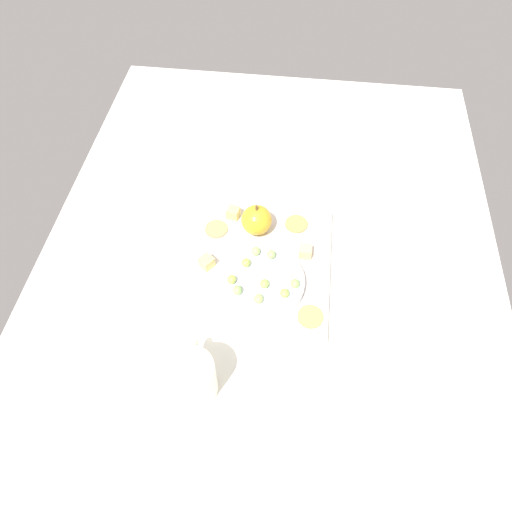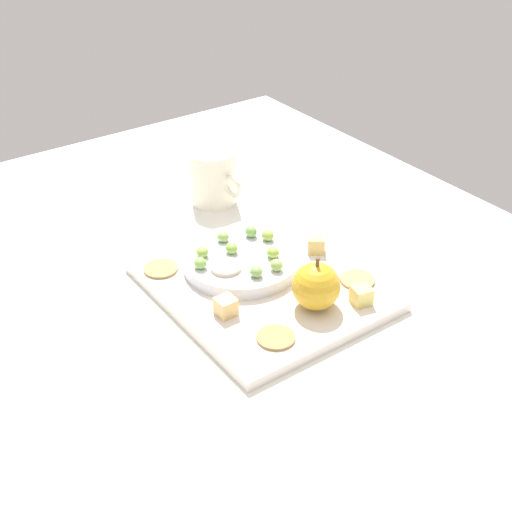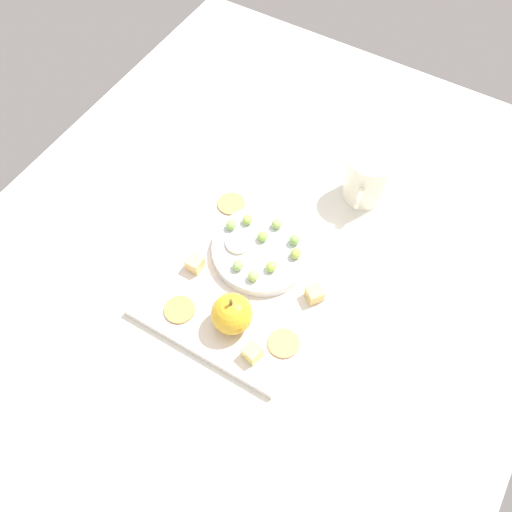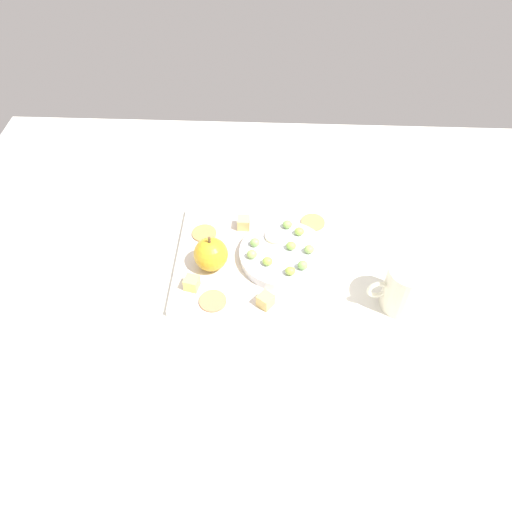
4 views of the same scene
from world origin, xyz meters
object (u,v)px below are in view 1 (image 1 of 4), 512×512
object	(u,v)px
serving_dish	(261,282)
grape_0	(285,293)
cracker_2	(310,317)
grape_4	(256,251)
cup	(193,378)
platter	(263,266)
cheese_cube_2	(233,213)
grape_3	(246,263)
grape_7	(267,284)
apple_slice_0	(281,274)
grape_8	(295,284)
grape_5	(258,299)
cheese_cube_0	(305,252)
cheese_cube_1	(207,262)
cracker_1	(296,224)
apple_whole	(257,220)
cracker_0	(216,229)
grape_2	(232,279)
grape_6	(237,290)
grape_1	(271,255)

from	to	relation	value
serving_dish	grape_0	size ratio (longest dim) A/B	8.81
cracker_2	grape_4	xyz separation A→B (cm)	(12.25, 12.07, 2.59)
cracker_2	cup	size ratio (longest dim) A/B	0.45
platter	cheese_cube_2	bearing A→B (deg)	33.81
platter	grape_3	distance (cm)	5.19
platter	grape_7	world-z (taller)	grape_7
apple_slice_0	grape_8	bearing A→B (deg)	-128.45
grape_5	apple_slice_0	world-z (taller)	grape_5
platter	serving_dish	xyz separation A→B (cm)	(-5.05, -0.14, 1.73)
cheese_cube_0	cheese_cube_1	xyz separation A→B (cm)	(-5.16, 19.94, 0.00)
serving_dish	grape_4	bearing A→B (deg)	16.51
cracker_1	cheese_cube_1	bearing A→B (deg)	126.86
platter	cup	bearing A→B (deg)	161.50
cheese_cube_1	cheese_cube_2	bearing A→B (deg)	-14.00
grape_0	cup	distance (cm)	23.46
platter	apple_whole	size ratio (longest dim) A/B	4.87
cracker_1	cracker_0	bearing A→B (deg)	101.50
serving_dish	grape_8	size ratio (longest dim) A/B	8.81
serving_dish	cheese_cube_0	distance (cm)	11.79
apple_slice_0	grape_2	bearing A→B (deg)	106.57
grape_0	cup	bearing A→B (deg)	143.32
cheese_cube_2	grape_6	size ratio (longest dim) A/B	1.28
cracker_0	grape_2	xyz separation A→B (cm)	(-14.08, -5.68, 2.55)
grape_3	cup	size ratio (longest dim) A/B	0.18
cracker_0	grape_6	distance (cm)	18.09
grape_6	cup	distance (cm)	18.98
grape_2	grape_3	distance (cm)	4.85
grape_7	grape_8	bearing A→B (deg)	-82.33
grape_1	grape_6	xyz separation A→B (cm)	(-9.24, 5.62, 0.09)
serving_dish	platter	bearing A→B (deg)	1.63
platter	apple_whole	distance (cm)	10.08
cracker_0	apple_slice_0	distance (cm)	19.01
grape_1	cup	distance (cm)	29.51
cheese_cube_0	grape_7	distance (cm)	12.14
serving_dish	grape_1	world-z (taller)	grape_1
serving_dish	cheese_cube_1	world-z (taller)	cheese_cube_1
platter	grape_8	distance (cm)	9.57
platter	grape_0	xyz separation A→B (cm)	(-8.09, -5.01, 3.48)
cracker_1	apple_slice_0	bearing A→B (deg)	171.72
grape_4	cracker_2	bearing A→B (deg)	-135.43
cheese_cube_2	grape_6	bearing A→B (deg)	-169.09
serving_dish	cracker_0	bearing A→B (deg)	41.43
apple_whole	grape_7	xyz separation A→B (cm)	(-15.31, -3.83, -0.57)
platter	grape_5	distance (cm)	10.52
grape_2	cheese_cube_2	bearing A→B (deg)	7.80
serving_dish	grape_4	xyz separation A→B (cm)	(6.13, 1.82, 1.83)
cheese_cube_2	cracker_2	world-z (taller)	cheese_cube_2
platter	cracker_0	size ratio (longest dim) A/B	6.38
grape_8	serving_dish	bearing A→B (deg)	84.53
cheese_cube_0	grape_4	distance (cm)	10.48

